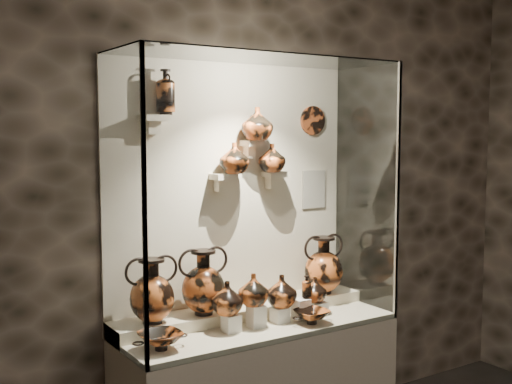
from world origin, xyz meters
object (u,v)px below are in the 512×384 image
kylix_right (312,315)px  lekythos_tall (165,89)px  amphora_mid (203,282)px  kylix_left (161,339)px  amphora_left (152,291)px  ovoid_vase_c (272,158)px  jug_c (281,291)px  ovoid_vase_a (234,158)px  ovoid_vase_b (257,124)px  jug_b (253,290)px  jug_e (315,290)px  lekythos_small (306,285)px  jug_a (227,298)px  amphora_right (323,265)px

kylix_right → lekythos_tall: bearing=163.8°
amphora_mid → kylix_left: size_ratio=1.34×
amphora_left → ovoid_vase_c: size_ratio=2.05×
jug_c → ovoid_vase_a: bearing=122.5°
lekythos_tall → ovoid_vase_a: lekythos_tall is taller
ovoid_vase_a → ovoid_vase_b: 0.26m
jug_b → kylix_right: jug_b is taller
kylix_left → ovoid_vase_c: 1.34m
jug_e → ovoid_vase_c: ovoid_vase_c is taller
lekythos_tall → ovoid_vase_b: (0.60, -0.04, -0.19)m
amphora_left → jug_c: 0.78m
lekythos_small → lekythos_tall: size_ratio=0.55×
amphora_mid → lekythos_tall: bearing=146.4°
amphora_mid → jug_e: (0.70, -0.17, -0.11)m
lekythos_small → ovoid_vase_c: ovoid_vase_c is taller
kylix_left → ovoid_vase_a: ovoid_vase_a is taller
ovoid_vase_b → amphora_left: bearing=-152.5°
lekythos_small → amphora_mid: bearing=161.7°
jug_c → lekythos_tall: (-0.62, 0.27, 1.20)m
lekythos_tall → ovoid_vase_c: 0.82m
amphora_mid → jug_b: size_ratio=2.05×
jug_c → kylix_left: bearing=-179.8°
kylix_right → ovoid_vase_c: bearing=107.0°
jug_a → kylix_right: bearing=-9.0°
lekythos_small → ovoid_vase_a: size_ratio=0.84×
jug_c → kylix_right: 0.23m
kylix_right → lekythos_tall: size_ratio=0.88×
kylix_right → ovoid_vase_a: 1.05m
amphora_mid → jug_a: 0.19m
amphora_left → amphora_right: bearing=13.8°
jug_a → jug_e: size_ratio=1.24×
lekythos_tall → kylix_right: bearing=-32.9°
amphora_mid → kylix_left: 0.50m
jug_a → kylix_right: (0.50, -0.15, -0.14)m
jug_e → kylix_right: jug_e is taller
amphora_left → jug_a: size_ratio=1.92×
amphora_left → lekythos_tall: size_ratio=1.27×
ovoid_vase_c → jug_a: bearing=-169.5°
jug_c → ovoid_vase_a: ovoid_vase_a is taller
amphora_left → kylix_left: size_ratio=1.29×
jug_b → jug_c: size_ratio=0.97×
amphora_mid → lekythos_small: amphora_mid is taller
jug_a → jug_b: bearing=2.6°
kylix_left → kylix_right: (0.95, -0.07, -0.01)m
amphora_mid → jug_c: bearing=-27.9°
kylix_right → kylix_left: bearing=-171.2°
jug_e → jug_a: bearing=-174.6°
amphora_left → kylix_right: 0.96m
jug_e → lekythos_small: lekythos_small is taller
amphora_mid → amphora_left: bearing=174.1°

